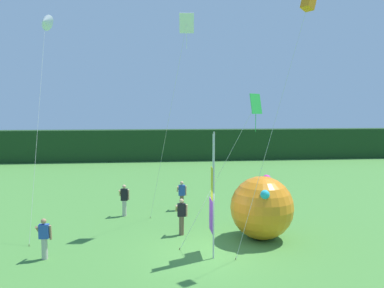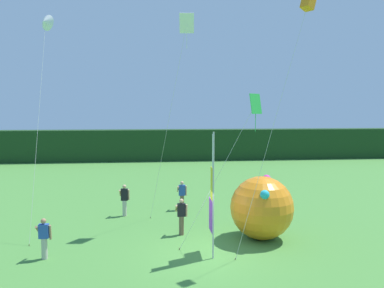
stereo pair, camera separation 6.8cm
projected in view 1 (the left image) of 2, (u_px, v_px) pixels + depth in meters
name	position (u px, v px, depth m)	size (l,w,h in m)	color
ground_plane	(206.00, 253.00, 14.69)	(120.00, 120.00, 0.00)	#478438
distant_treeline	(170.00, 145.00, 42.20)	(80.00, 2.40, 3.44)	#193819
banner_flag	(212.00, 197.00, 14.23)	(0.06, 1.03, 4.80)	#B7B7BC
person_near_banner	(181.00, 216.00, 16.75)	(0.55, 0.48, 1.65)	brown
person_mid_field	(44.00, 238.00, 14.00)	(0.55, 0.48, 1.56)	#B7B2A3
person_far_left	(124.00, 199.00, 19.74)	(0.55, 0.48, 1.68)	#B7B2A3
person_far_right	(182.00, 195.00, 21.00)	(0.55, 0.48, 1.63)	brown
inflatable_balloon	(262.00, 207.00, 16.23)	(2.74, 2.74, 2.74)	orange
kite_orange_box_0	(308.00, 4.00, 13.74)	(3.05, 0.63, 9.89)	brown
kite_green_diamond_1	(252.00, 112.00, 14.84)	(3.36, 0.46, 6.25)	brown
kite_white_delta_2	(45.00, 23.00, 18.44)	(0.87, 4.38, 10.36)	brown
kite_white_diamond_3	(185.00, 35.00, 17.75)	(2.19, 1.38, 10.11)	brown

